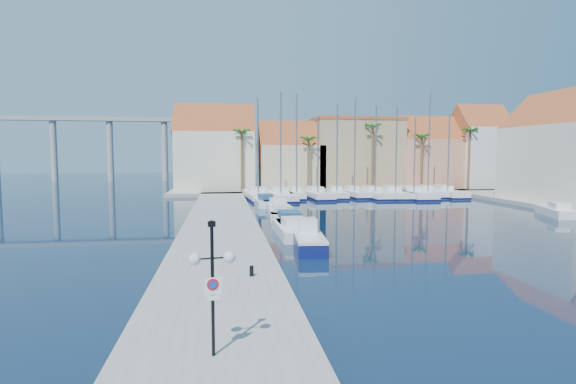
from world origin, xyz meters
The scene contains 35 objects.
ground centered at (0.00, 0.00, 0.00)m, with size 260.00×260.00×0.00m, color black.
quay_west centered at (-9.00, 13.50, 0.25)m, with size 6.00×77.00×0.50m, color gray.
shore_north centered at (10.00, 48.00, 0.25)m, with size 54.00×16.00×0.50m, color gray.
lamp_post centered at (-9.11, -12.36, 3.01)m, with size 1.29×0.46×3.82m.
bollard centered at (-7.54, -4.29, 0.74)m, with size 0.19×0.19×0.49m, color black.
fishing_boat centered at (-3.35, 3.44, 0.62)m, with size 2.25×5.49×1.88m.
motorboat_west_0 centered at (-3.65, 8.47, 0.51)m, with size 2.33×7.08×1.40m.
motorboat_west_1 centered at (-3.35, 12.52, 0.51)m, with size 2.42×7.47×1.40m.
motorboat_west_2 centered at (-3.50, 17.33, 0.51)m, with size 2.25×6.01×1.40m.
motorboat_west_3 centered at (-3.02, 23.47, 0.51)m, with size 2.49×6.82×1.40m.
motorboat_west_4 centered at (-3.89, 28.66, 0.51)m, with size 2.42×6.99×1.40m.
motorboat_east_1 centered at (23.97, 15.24, 0.51)m, with size 3.71×6.37×1.40m.
sailboat_0 centered at (-4.19, 35.86, 0.58)m, with size 3.76×11.25×13.48m.
sailboat_1 centered at (-1.15, 35.41, 0.58)m, with size 3.37×11.81×14.29m.
sailboat_2 centered at (1.27, 36.59, 0.66)m, with size 2.87×8.33×14.29m.
sailboat_3 centered at (4.09, 36.27, 0.57)m, with size 3.16×10.36×11.23m.
sailboat_4 centered at (6.95, 36.59, 0.63)m, with size 2.76×8.37×12.97m.
sailboat_5 centered at (9.53, 36.94, 0.64)m, with size 2.82×8.47×13.66m.
sailboat_6 centered at (12.15, 35.79, 0.58)m, with size 2.92×10.53×12.73m.
sailboat_7 centered at (15.18, 35.84, 0.57)m, with size 3.51×11.13×12.67m.
sailboat_8 centered at (17.58, 35.22, 0.55)m, with size 3.62×11.90×11.26m.
sailboat_9 centered at (20.26, 36.37, 0.65)m, with size 2.44×8.82×14.71m.
sailboat_10 centered at (23.00, 35.86, 0.57)m, with size 3.36×10.23×11.84m.
building_0 centered at (-10.00, 47.00, 6.52)m, with size 12.30×9.00×13.50m.
building_1 centered at (2.00, 47.00, 5.30)m, with size 10.30×8.00×11.00m.
building_2 centered at (13.00, 48.00, 6.26)m, with size 14.20×10.20×11.50m.
building_3 centered at (25.00, 47.00, 5.86)m, with size 10.30×8.00×12.00m.
building_4 centered at (34.00, 46.00, 6.97)m, with size 8.30×8.00×14.00m.
building_6 centered at (32.00, 24.00, 6.52)m, with size 9.00×14.30×13.50m.
palm_0 centered at (-6.00, 42.00, 9.08)m, with size 2.60×2.60×10.15m.
palm_1 centered at (4.00, 42.00, 8.14)m, with size 2.60×2.60×9.15m.
palm_2 centered at (14.00, 42.00, 10.02)m, with size 2.60×2.60×11.15m.
palm_3 centered at (22.00, 42.00, 8.61)m, with size 2.60×2.60×9.65m.
palm_4 centered at (30.00, 42.00, 9.55)m, with size 2.60×2.60×10.65m.
viaduct centered at (-39.07, 82.00, 10.25)m, with size 48.00×2.20×14.45m.
Camera 1 is at (-8.79, -24.64, 6.12)m, focal length 28.00 mm.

